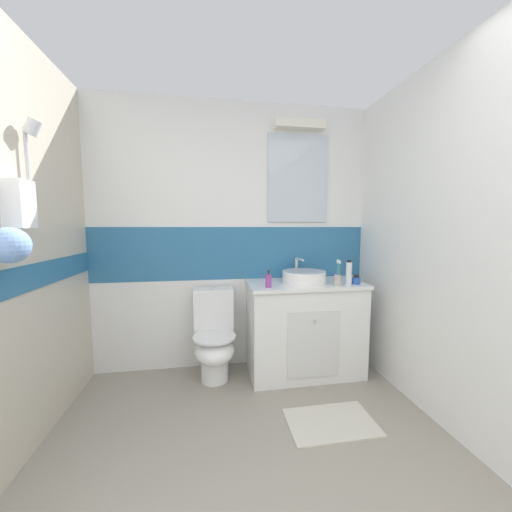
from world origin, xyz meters
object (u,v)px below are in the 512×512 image
at_px(toilet, 214,338).
at_px(toothbrush_cup, 338,278).
at_px(shampoo_bottle_tall, 349,273).
at_px(hair_gel_jar, 356,280).
at_px(soap_dispenser, 269,281).
at_px(sink_basin, 304,276).

xyz_separation_m(toilet, toothbrush_cup, (1.06, -0.20, 0.54)).
xyz_separation_m(shampoo_bottle_tall, hair_gel_jar, (0.08, 0.01, -0.07)).
relative_size(toilet, soap_dispenser, 5.42).
relative_size(shampoo_bottle_tall, hair_gel_jar, 2.65).
bearing_deg(toothbrush_cup, soap_dispenser, 179.21).
relative_size(sink_basin, toilet, 0.54).
bearing_deg(hair_gel_jar, soap_dispenser, -179.47).
distance_m(toilet, toothbrush_cup, 1.21).
xyz_separation_m(soap_dispenser, hair_gel_jar, (0.79, 0.01, -0.02)).
xyz_separation_m(toothbrush_cup, shampoo_bottle_tall, (0.11, 0.01, 0.04)).
relative_size(toilet, hair_gel_jar, 9.89).
bearing_deg(soap_dispenser, toilet, 157.54).
xyz_separation_m(toothbrush_cup, hair_gel_jar, (0.18, 0.02, -0.03)).
bearing_deg(soap_dispenser, sink_basin, 22.75).
xyz_separation_m(toilet, soap_dispenser, (0.45, -0.19, 0.54)).
height_order(soap_dispenser, hair_gel_jar, soap_dispenser).
bearing_deg(hair_gel_jar, toothbrush_cup, -175.07).
bearing_deg(shampoo_bottle_tall, hair_gel_jar, 4.46).
bearing_deg(toilet, toothbrush_cup, -10.43).
distance_m(toothbrush_cup, soap_dispenser, 0.61).
bearing_deg(shampoo_bottle_tall, toilet, 170.97).
bearing_deg(sink_basin, soap_dispenser, -157.25).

